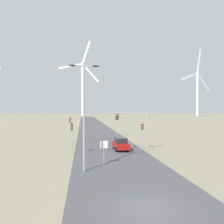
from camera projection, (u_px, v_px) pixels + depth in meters
name	position (u px, v px, depth m)	size (l,w,h in m)	color
ground_plane	(147.00, 207.00, 13.32)	(600.00, 600.00, 0.00)	gray
road_surface	(97.00, 131.00, 60.88)	(10.00, 240.00, 0.01)	#47474C
streetlamp	(84.00, 105.00, 20.93)	(2.93, 0.32, 10.28)	#93999E
stop_sign_near	(104.00, 148.00, 23.60)	(0.81, 0.07, 2.58)	#93999E
traffic_light_post_near_left	(72.00, 132.00, 28.48)	(0.28, 0.34, 4.19)	#93999E
traffic_light_post_near_right	(142.00, 131.00, 32.07)	(0.28, 0.34, 3.88)	#93999E
traffic_light_post_mid_left	(70.00, 125.00, 37.79)	(0.28, 0.34, 4.59)	#93999E
traffic_light_post_mid_right	(116.00, 121.00, 48.43)	(0.28, 0.33, 4.60)	#93999E
traffic_light_mast_overhead	(135.00, 122.00, 30.94)	(5.07, 0.35, 5.74)	#93999E
car_approaching	(121.00, 144.00, 32.05)	(2.01, 4.19, 1.83)	maroon
wind_turbine_left	(82.00, 83.00, 204.04)	(38.00, 2.60, 70.34)	silver
wind_turbine_center	(197.00, 88.00, 197.58)	(36.36, 17.17, 61.36)	silver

